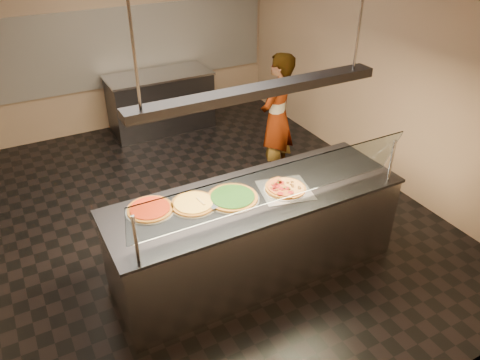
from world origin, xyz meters
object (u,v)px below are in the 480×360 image
pizza_spinach (232,197)px  pizza_spatula (207,202)px  sneeze_guard (277,185)px  prep_table (161,102)px  heat_lamp_housing (258,91)px  half_pizza_pepperoni (277,190)px  worker (277,118)px  pizza_cheese (193,203)px  perforated_tray (285,190)px  half_pizza_sausage (293,185)px  serving_counter (255,233)px  pizza_tomato (150,209)px

pizza_spinach → pizza_spatula: 0.25m
sneeze_guard → prep_table: sneeze_guard is taller
heat_lamp_housing → half_pizza_pepperoni: bearing=-19.9°
heat_lamp_housing → worker: bearing=52.2°
prep_table → pizza_spinach: bearing=-99.2°
heat_lamp_housing → pizza_cheese: bearing=168.1°
perforated_tray → sneeze_guard: bearing=-135.2°
sneeze_guard → pizza_spinach: size_ratio=5.25×
sneeze_guard → pizza_cheese: 0.80m
sneeze_guard → half_pizza_sausage: bearing=36.3°
pizza_spatula → heat_lamp_housing: (0.48, -0.06, 0.99)m
half_pizza_pepperoni → heat_lamp_housing: heat_lamp_housing is taller
serving_counter → sneeze_guard: bearing=-90.0°
half_pizza_sausage → pizza_cheese: size_ratio=0.96×
sneeze_guard → worker: 2.28m
serving_counter → half_pizza_pepperoni: size_ratio=6.82×
prep_table → heat_lamp_housing: 4.02m
serving_counter → pizza_spatula: (-0.48, 0.06, 0.49)m
serving_counter → prep_table: same height
serving_counter → pizza_cheese: 0.77m
prep_table → heat_lamp_housing: size_ratio=0.72×
half_pizza_sausage → heat_lamp_housing: heat_lamp_housing is taller
half_pizza_sausage → worker: 1.83m
serving_counter → worker: size_ratio=1.68×
sneeze_guard → pizza_tomato: (-0.96, 0.57, -0.28)m
pizza_spatula → heat_lamp_housing: bearing=-7.2°
serving_counter → prep_table: size_ratio=1.74×
perforated_tray → pizza_spatula: bearing=170.4°
sneeze_guard → pizza_spatula: size_ratio=11.32×
pizza_spinach → prep_table: size_ratio=0.30×
half_pizza_pepperoni → worker: (1.02, 1.62, -0.11)m
pizza_cheese → pizza_tomato: size_ratio=1.00×
serving_counter → pizza_cheese: size_ratio=6.55×
pizza_cheese → pizza_spatula: 0.12m
perforated_tray → prep_table: (0.09, 3.78, -0.47)m
half_pizza_sausage → pizza_spatula: (-0.85, 0.13, 0.00)m
perforated_tray → heat_lamp_housing: (-0.28, 0.07, 1.01)m
pizza_cheese → worker: worker is taller
sneeze_guard → pizza_cheese: size_ratio=6.00×
sneeze_guard → prep_table: 4.14m
sneeze_guard → half_pizza_sausage: sneeze_guard is taller
serving_counter → half_pizza_sausage: bearing=-10.7°
half_pizza_sausage → perforated_tray: bearing=178.0°
pizza_tomato → pizza_spatula: bearing=-18.9°
pizza_spinach → prep_table: bearing=80.8°
pizza_spinach → pizza_cheese: (-0.36, 0.08, -0.00)m
pizza_spatula → prep_table: size_ratio=0.14×
serving_counter → prep_table: (0.36, 3.71, 0.00)m
half_pizza_sausage → prep_table: half_pizza_sausage is taller
perforated_tray → prep_table: size_ratio=0.34×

